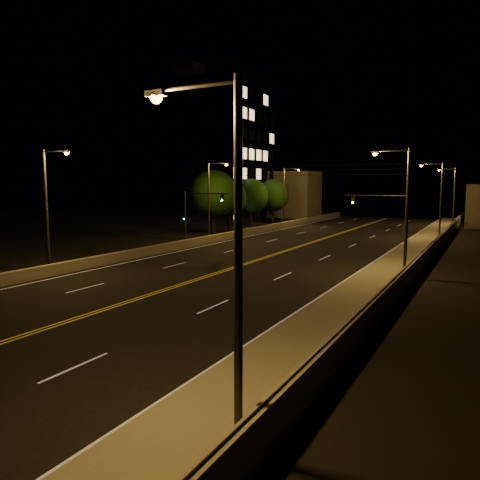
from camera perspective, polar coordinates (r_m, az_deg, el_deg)
The scene contains 23 objects.
road at distance 34.30m, azimuth -1.36°, elevation -3.59°, with size 18.00×120.00×0.02m, color black.
sidewalk at distance 30.51m, azimuth 16.62°, elevation -4.93°, with size 3.60×120.00×0.30m, color gray.
curb at distance 30.94m, azimuth 13.22°, elevation -4.80°, with size 0.14×120.00×0.15m, color gray.
parapet_wall at distance 30.11m, azimuth 19.75°, elevation -3.94°, with size 0.30×120.00×1.00m, color gray.
jersey_barrier at distance 39.71m, azimuth -13.30°, elevation -1.77°, with size 0.45×120.00×0.80m, color gray.
distant_building_left at distance 88.62m, azimuth 6.66°, elevation 5.53°, with size 8.00×8.00×8.52m, color gray.
parapet_rail at distance 30.02m, azimuth 19.79°, elevation -2.95°, with size 0.06×0.06×120.00m, color black.
lane_markings at distance 34.24m, azimuth -1.42°, elevation -3.59°, with size 17.32×116.00×0.00m.
streetlight_0 at distance 10.49m, azimuth -1.61°, elevation 0.02°, with size 2.55×0.28×8.56m.
streetlight_1 at distance 32.78m, azimuth 19.21°, elevation 4.29°, with size 2.55×0.28×8.56m.
streetlight_2 at distance 55.76m, azimuth 23.03°, elevation 5.03°, with size 2.55×0.28×8.56m.
streetlight_3 at distance 75.18m, azimuth 24.44°, elevation 5.29°, with size 2.55×0.28×8.56m.
streetlight_4 at distance 34.51m, azimuth -22.24°, elevation 4.27°, with size 2.55×0.28×8.56m.
streetlight_5 at distance 50.47m, azimuth -3.55°, elevation 5.42°, with size 2.55×0.28×8.56m.
streetlight_6 at distance 68.86m, azimuth 5.59°, elevation 5.78°, with size 2.55×0.28×8.56m.
traffic_signal_right at distance 38.55m, azimuth 18.13°, elevation 2.52°, with size 5.11×0.31×5.52m.
traffic_signal_left at distance 45.69m, azimuth -5.60°, elevation 3.45°, with size 5.11×0.31×5.52m.
overhead_wires at distance 42.27m, azimuth 5.06°, elevation 8.42°, with size 22.00×0.03×0.83m.
building_tower at distance 78.33m, azimuth -6.17°, elevation 11.11°, with size 24.00×15.00×25.34m.
tree_0 at distance 57.86m, azimuth -3.27°, elevation 5.63°, with size 5.86×5.86×7.94m.
tree_1 at distance 64.97m, azimuth -1.38°, elevation 5.10°, with size 4.97×4.97×6.74m.
tree_2 at distance 70.28m, azimuth 1.38°, elevation 5.39°, with size 5.20×5.20×7.05m.
tree_3 at distance 75.10m, azimuth 4.04°, elevation 5.45°, with size 5.17×5.17×7.00m.
Camera 1 is at (16.70, -9.31, 6.23)m, focal length 35.00 mm.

